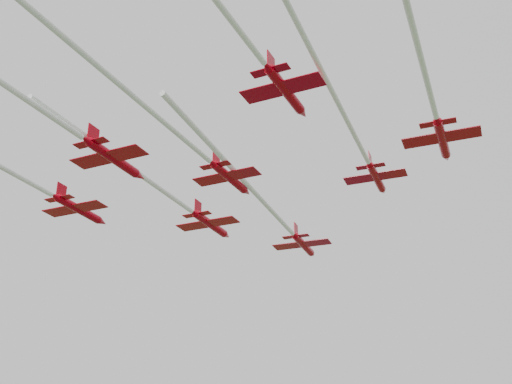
% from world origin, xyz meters
% --- Properties ---
extents(jet_lead, '(10.31, 54.26, 2.79)m').
position_xyz_m(jet_lead, '(7.40, 0.86, 54.26)').
color(jet_lead, '#B30010').
extents(jet_row2_left, '(11.98, 46.18, 2.93)m').
position_xyz_m(jet_row2_left, '(-5.68, -4.86, 55.63)').
color(jet_row2_left, '#B30010').
extents(jet_row2_right, '(9.38, 44.91, 2.53)m').
position_xyz_m(jet_row2_right, '(20.79, -12.76, 57.26)').
color(jet_row2_right, '#B30010').
extents(jet_row3_left, '(11.57, 44.47, 2.94)m').
position_xyz_m(jet_row3_left, '(-22.57, -14.39, 55.78)').
color(jet_row3_left, '#B30010').
extents(jet_row3_mid, '(14.48, 58.37, 2.53)m').
position_xyz_m(jet_row3_mid, '(1.76, -30.01, 53.85)').
color(jet_row3_mid, '#B30010').
extents(jet_row3_right, '(12.17, 65.62, 2.63)m').
position_xyz_m(jet_row3_right, '(28.11, -33.48, 55.40)').
color(jet_row3_right, '#B30010').
extents(jet_row4_left, '(14.67, 57.31, 2.88)m').
position_xyz_m(jet_row4_left, '(-10.53, -35.03, 54.84)').
color(jet_row4_left, '#B30010').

